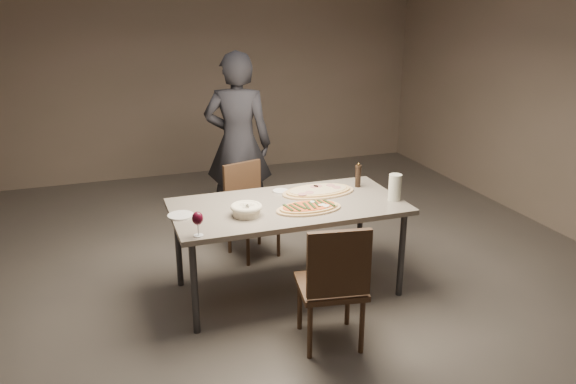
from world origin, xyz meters
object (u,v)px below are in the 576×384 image
object	(u,v)px
ham_pizza	(318,191)
chair_near	(334,281)
zucchini_pizza	(309,208)
bread_basket	(246,209)
diner	(238,144)
chair_far	(248,204)
carafe	(395,187)
pepper_mill_left	(358,176)
dining_table	(288,211)

from	to	relation	value
ham_pizza	chair_near	world-z (taller)	chair_near
zucchini_pizza	ham_pizza	xyz separation A→B (m)	(0.21, 0.33, -0.00)
zucchini_pizza	bread_basket	distance (m)	0.48
bread_basket	chair_near	xyz separation A→B (m)	(0.39, -0.73, -0.29)
diner	bread_basket	bearing A→B (deg)	99.07
zucchini_pizza	chair_far	bearing A→B (deg)	116.79
ham_pizza	carafe	distance (m)	0.62
bread_basket	pepper_mill_left	size ratio (longest dim) A/B	1.13
bread_basket	carafe	size ratio (longest dim) A/B	1.12
ham_pizza	bread_basket	size ratio (longest dim) A/B	2.60
ham_pizza	chair_far	size ratio (longest dim) A/B	0.72
chair_far	zucchini_pizza	bearing A→B (deg)	86.00
dining_table	chair_far	size ratio (longest dim) A/B	2.12
ham_pizza	diner	xyz separation A→B (m)	(-0.37, 1.21, 0.14)
pepper_mill_left	diner	xyz separation A→B (m)	(-0.74, 1.17, 0.06)
bread_basket	chair_near	world-z (taller)	chair_near
diner	dining_table	bearing A→B (deg)	113.06
dining_table	chair_near	xyz separation A→B (m)	(0.02, -0.86, -0.18)
dining_table	diner	size ratio (longest dim) A/B	1.00
ham_pizza	diner	world-z (taller)	diner
bread_basket	pepper_mill_left	bearing A→B (deg)	17.24
dining_table	zucchini_pizza	xyz separation A→B (m)	(0.11, -0.17, 0.07)
carafe	chair_near	bearing A→B (deg)	-140.19
pepper_mill_left	diner	distance (m)	1.39
pepper_mill_left	chair_near	size ratio (longest dim) A/B	0.23
ham_pizza	dining_table	bearing A→B (deg)	-135.10
pepper_mill_left	diner	world-z (taller)	diner
carafe	diner	size ratio (longest dim) A/B	0.12
dining_table	zucchini_pizza	world-z (taller)	zucchini_pizza
chair_near	chair_far	world-z (taller)	chair_near
carafe	dining_table	bearing A→B (deg)	167.50
zucchini_pizza	bread_basket	world-z (taller)	bread_basket
dining_table	carafe	size ratio (longest dim) A/B	8.55
diner	carafe	bearing A→B (deg)	140.45
zucchini_pizza	bread_basket	size ratio (longest dim) A/B	2.17
diner	zucchini_pizza	bearing A→B (deg)	117.00
dining_table	chair_far	distance (m)	0.85
ham_pizza	carafe	bearing A→B (deg)	-17.45
bread_basket	chair_near	distance (m)	0.88
dining_table	ham_pizza	size ratio (longest dim) A/B	2.93
chair_far	diner	distance (m)	0.71
dining_table	diner	bearing A→B (deg)	91.81
bread_basket	zucchini_pizza	bearing A→B (deg)	-4.78
chair_far	ham_pizza	bearing A→B (deg)	107.07
ham_pizza	carafe	size ratio (longest dim) A/B	2.92
dining_table	pepper_mill_left	size ratio (longest dim) A/B	8.63
pepper_mill_left	carafe	size ratio (longest dim) A/B	0.99
chair_near	bread_basket	bearing A→B (deg)	127.58
chair_near	chair_far	xyz separation A→B (m)	(-0.13, 1.67, -0.04)
zucchini_pizza	chair_near	xyz separation A→B (m)	(-0.09, -0.69, -0.25)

